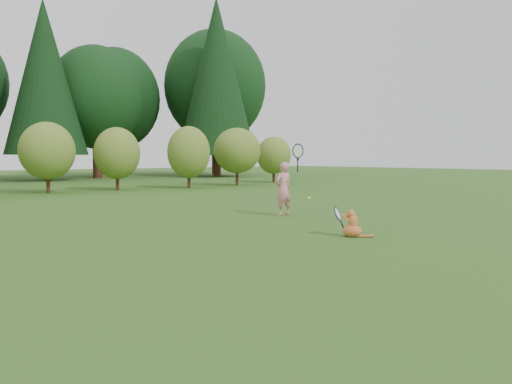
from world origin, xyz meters
TOP-DOWN VIEW (x-y plane):
  - ground at (0.00, 0.00)m, footprint 100.00×100.00m
  - shrub_row at (0.00, 13.00)m, footprint 28.00×3.00m
  - child at (2.07, 2.03)m, footprint 0.69×0.37m
  - cat at (0.85, -0.97)m, footprint 0.42×0.73m
  - tennis_ball at (0.76, -0.05)m, footprint 0.06×0.06m

SIDE VIEW (x-z plane):
  - ground at x=0.00m, z-range 0.00..0.00m
  - cat at x=0.85m, z-range -0.07..0.57m
  - tennis_ball at x=0.76m, z-range 0.58..0.64m
  - child at x=2.07m, z-range -0.28..1.59m
  - shrub_row at x=0.00m, z-range 0.00..2.80m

